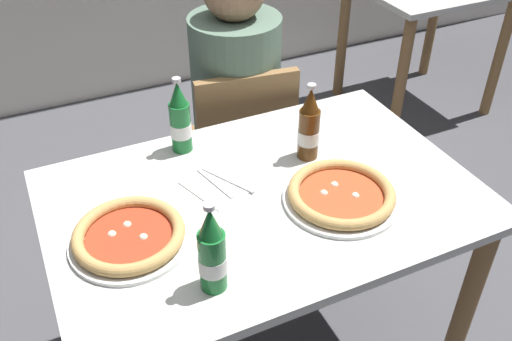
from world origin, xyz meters
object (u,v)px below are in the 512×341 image
at_px(beer_bottle_left, 180,121).
at_px(beer_bottle_center, 309,127).
at_px(chair_behind_table, 240,147).
at_px(pizza_marinara_far, 129,236).
at_px(beer_bottle_right, 212,253).
at_px(napkin_with_cutlery, 222,182).
at_px(dining_table_background, 426,10).
at_px(dining_table_main, 263,224).
at_px(pizza_margherita_near, 341,195).
at_px(diner_seated, 237,118).

bearing_deg(beer_bottle_left, beer_bottle_center, -30.63).
bearing_deg(chair_behind_table, pizza_marinara_far, 55.14).
distance_m(beer_bottle_left, beer_bottle_right, 0.58).
bearing_deg(beer_bottle_center, beer_bottle_left, 149.37).
xyz_separation_m(beer_bottle_left, napkin_with_cutlery, (0.04, -0.21, -0.10)).
relative_size(pizza_marinara_far, napkin_with_cutlery, 1.34).
relative_size(beer_bottle_right, napkin_with_cutlery, 1.07).
distance_m(pizza_marinara_far, beer_bottle_left, 0.44).
bearing_deg(pizza_marinara_far, beer_bottle_center, 13.59).
relative_size(dining_table_background, beer_bottle_left, 3.24).
distance_m(dining_table_main, pizza_margherita_near, 0.25).
height_order(chair_behind_table, beer_bottle_center, beer_bottle_center).
bearing_deg(napkin_with_cutlery, beer_bottle_center, 3.03).
height_order(dining_table_main, beer_bottle_right, beer_bottle_right).
bearing_deg(dining_table_background, napkin_with_cutlery, -145.51).
xyz_separation_m(pizza_margherita_near, beer_bottle_center, (0.02, 0.23, 0.08)).
height_order(chair_behind_table, beer_bottle_left, beer_bottle_left).
xyz_separation_m(dining_table_background, napkin_with_cutlery, (-1.70, -1.17, 0.16)).
bearing_deg(beer_bottle_right, diner_seated, 63.81).
bearing_deg(chair_behind_table, dining_table_background, -147.82).
relative_size(dining_table_background, pizza_margherita_near, 2.47).
bearing_deg(dining_table_background, chair_behind_table, -155.21).
xyz_separation_m(chair_behind_table, beer_bottle_center, (0.01, -0.50, 0.37)).
xyz_separation_m(dining_table_main, diner_seated, (0.20, 0.66, -0.05)).
distance_m(pizza_margherita_near, beer_bottle_right, 0.46).
xyz_separation_m(pizza_marinara_far, beer_bottle_right, (0.14, -0.22, 0.08)).
bearing_deg(pizza_marinara_far, dining_table_background, 32.91).
xyz_separation_m(pizza_margherita_near, napkin_with_cutlery, (-0.27, 0.21, -0.02)).
bearing_deg(pizza_margherita_near, beer_bottle_left, 126.34).
bearing_deg(beer_bottle_center, dining_table_background, 39.27).
relative_size(dining_table_background, beer_bottle_right, 3.24).
height_order(diner_seated, beer_bottle_left, diner_seated).
height_order(dining_table_background, napkin_with_cutlery, napkin_with_cutlery).
relative_size(dining_table_main, dining_table_background, 1.50).
bearing_deg(pizza_margherita_near, pizza_marinara_far, 171.60).
bearing_deg(beer_bottle_center, pizza_marinara_far, -166.41).
xyz_separation_m(dining_table_main, beer_bottle_center, (0.20, 0.11, 0.22)).
bearing_deg(dining_table_main, beer_bottle_right, -134.43).
relative_size(beer_bottle_center, napkin_with_cutlery, 1.07).
xyz_separation_m(dining_table_background, beer_bottle_left, (-1.75, -0.96, 0.26)).
bearing_deg(dining_table_main, beer_bottle_center, 29.07).
height_order(dining_table_background, pizza_marinara_far, pizza_marinara_far).
distance_m(chair_behind_table, pizza_margherita_near, 0.78).
relative_size(diner_seated, beer_bottle_left, 4.89).
bearing_deg(beer_bottle_right, dining_table_background, 39.22).
height_order(dining_table_background, beer_bottle_right, beer_bottle_right).
height_order(dining_table_background, pizza_margherita_near, pizza_margherita_near).
relative_size(dining_table_main, chair_behind_table, 1.41).
height_order(dining_table_main, pizza_marinara_far, pizza_marinara_far).
distance_m(beer_bottle_center, beer_bottle_right, 0.58).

